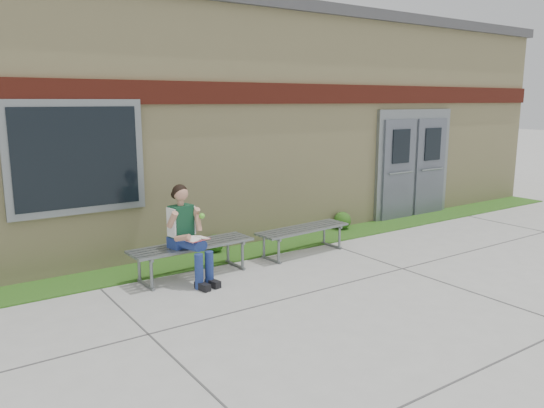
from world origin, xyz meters
TOP-DOWN VIEW (x-y plane):
  - ground at (0.00, 0.00)m, footprint 80.00×80.00m
  - grass_strip at (0.00, 2.60)m, footprint 16.00×0.80m
  - school_building at (-0.00, 5.99)m, footprint 16.20×6.22m
  - bench_left at (-1.73, 2.00)m, footprint 1.83×0.58m
  - bench_right at (0.27, 2.00)m, footprint 1.70×0.58m
  - girl at (-1.89, 1.80)m, footprint 0.52×0.83m
  - shrub_mid at (-0.90, 2.85)m, footprint 0.29×0.29m
  - shrub_east at (1.90, 2.85)m, footprint 0.33×0.33m

SIDE VIEW (x-z plane):
  - ground at x=0.00m, z-range 0.00..0.00m
  - grass_strip at x=0.00m, z-range 0.00..0.02m
  - shrub_mid at x=-0.90m, z-range 0.02..0.31m
  - shrub_east at x=1.90m, z-range 0.02..0.35m
  - bench_right at x=0.27m, z-range 0.12..0.55m
  - bench_left at x=-1.73m, z-range 0.13..0.60m
  - girl at x=-1.89m, z-range 0.04..1.39m
  - school_building at x=0.00m, z-range 0.00..4.20m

